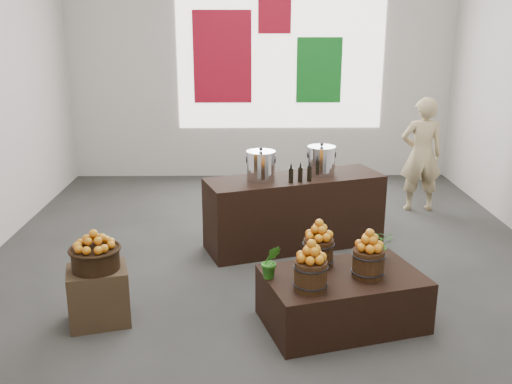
{
  "coord_description": "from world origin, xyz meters",
  "views": [
    {
      "loc": [
        -0.21,
        -5.55,
        2.42
      ],
      "look_at": [
        -0.14,
        -0.4,
        0.88
      ],
      "focal_mm": 40.0,
      "sensor_mm": 36.0,
      "label": 1
    }
  ],
  "objects_px": {
    "counter": "(294,212)",
    "stock_pot_center": "(321,161)",
    "stock_pot_left": "(261,167)",
    "display_table": "(342,299)",
    "wicker_basket": "(96,259)",
    "shopper": "(421,155)",
    "crate": "(99,295)"
  },
  "relations": [
    {
      "from": "counter",
      "to": "stock_pot_left",
      "type": "height_order",
      "value": "stock_pot_left"
    },
    {
      "from": "display_table",
      "to": "shopper",
      "type": "bearing_deg",
      "value": 47.6
    },
    {
      "from": "wicker_basket",
      "to": "stock_pot_left",
      "type": "height_order",
      "value": "stock_pot_left"
    },
    {
      "from": "stock_pot_left",
      "to": "stock_pot_center",
      "type": "xyz_separation_m",
      "value": [
        0.67,
        0.23,
        0.0
      ]
    },
    {
      "from": "counter",
      "to": "wicker_basket",
      "type": "bearing_deg",
      "value": -155.03
    },
    {
      "from": "wicker_basket",
      "to": "stock_pot_center",
      "type": "bearing_deg",
      "value": 41.0
    },
    {
      "from": "stock_pot_left",
      "to": "stock_pot_center",
      "type": "bearing_deg",
      "value": 18.79
    },
    {
      "from": "crate",
      "to": "wicker_basket",
      "type": "relative_size",
      "value": 1.25
    },
    {
      "from": "shopper",
      "to": "crate",
      "type": "bearing_deg",
      "value": 40.47
    },
    {
      "from": "counter",
      "to": "crate",
      "type": "bearing_deg",
      "value": -155.03
    },
    {
      "from": "stock_pot_left",
      "to": "display_table",
      "type": "bearing_deg",
      "value": -68.25
    },
    {
      "from": "shopper",
      "to": "wicker_basket",
      "type": "bearing_deg",
      "value": 40.47
    },
    {
      "from": "display_table",
      "to": "stock_pot_center",
      "type": "bearing_deg",
      "value": 73.23
    },
    {
      "from": "display_table",
      "to": "stock_pot_center",
      "type": "height_order",
      "value": "stock_pot_center"
    },
    {
      "from": "stock_pot_left",
      "to": "stock_pot_center",
      "type": "height_order",
      "value": "same"
    },
    {
      "from": "crate",
      "to": "wicker_basket",
      "type": "bearing_deg",
      "value": 0.0
    },
    {
      "from": "counter",
      "to": "stock_pot_left",
      "type": "xyz_separation_m",
      "value": [
        -0.38,
        -0.13,
        0.55
      ]
    },
    {
      "from": "stock_pot_center",
      "to": "shopper",
      "type": "relative_size",
      "value": 0.2
    },
    {
      "from": "wicker_basket",
      "to": "display_table",
      "type": "xyz_separation_m",
      "value": [
        2.02,
        -0.05,
        -0.35
      ]
    },
    {
      "from": "counter",
      "to": "stock_pot_left",
      "type": "distance_m",
      "value": 0.68
    },
    {
      "from": "wicker_basket",
      "to": "stock_pot_left",
      "type": "relative_size",
      "value": 1.28
    },
    {
      "from": "shopper",
      "to": "stock_pot_left",
      "type": "bearing_deg",
      "value": 33.5
    },
    {
      "from": "counter",
      "to": "stock_pot_left",
      "type": "relative_size",
      "value": 6.47
    },
    {
      "from": "display_table",
      "to": "counter",
      "type": "distance_m",
      "value": 1.76
    },
    {
      "from": "counter",
      "to": "stock_pot_center",
      "type": "height_order",
      "value": "stock_pot_center"
    },
    {
      "from": "stock_pot_left",
      "to": "shopper",
      "type": "xyz_separation_m",
      "value": [
        2.14,
        1.38,
        -0.19
      ]
    },
    {
      "from": "crate",
      "to": "stock_pot_center",
      "type": "relative_size",
      "value": 1.6
    },
    {
      "from": "display_table",
      "to": "stock_pot_center",
      "type": "distance_m",
      "value": 1.97
    },
    {
      "from": "display_table",
      "to": "stock_pot_left",
      "type": "bearing_deg",
      "value": 95.93
    },
    {
      "from": "wicker_basket",
      "to": "display_table",
      "type": "height_order",
      "value": "wicker_basket"
    },
    {
      "from": "counter",
      "to": "stock_pot_center",
      "type": "relative_size",
      "value": 6.47
    },
    {
      "from": "crate",
      "to": "stock_pot_left",
      "type": "height_order",
      "value": "stock_pot_left"
    }
  ]
}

